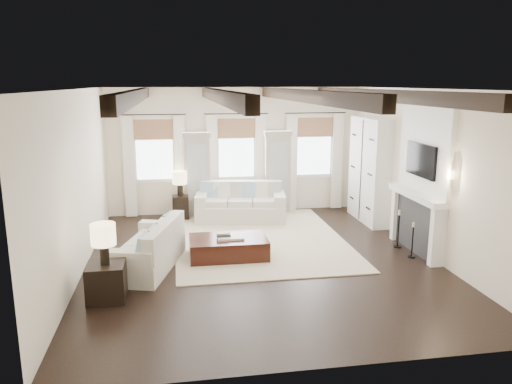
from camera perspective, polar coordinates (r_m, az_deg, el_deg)
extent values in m
plane|color=black|center=(9.59, 0.61, -7.80)|extent=(7.50, 7.50, 0.00)
cube|color=white|center=(12.82, -2.30, 4.73)|extent=(6.50, 0.04, 3.20)
cube|color=white|center=(5.62, 7.35, -5.46)|extent=(6.50, 0.04, 3.20)
cube|color=white|center=(9.18, -19.77, 0.92)|extent=(0.04, 7.50, 3.20)
cube|color=white|center=(10.23, 18.87, 2.11)|extent=(0.04, 7.50, 3.20)
cube|color=white|center=(9.00, 0.66, 11.69)|extent=(6.50, 7.50, 0.04)
cube|color=black|center=(8.89, -13.70, 10.57)|extent=(0.16, 7.40, 0.22)
cube|color=black|center=(8.90, -4.19, 10.88)|extent=(0.16, 7.40, 0.22)
cube|color=black|center=(9.16, 5.36, 10.90)|extent=(0.16, 7.40, 0.22)
cube|color=black|center=(9.63, 13.88, 10.67)|extent=(0.16, 7.40, 0.22)
cube|color=white|center=(12.70, -11.53, 4.64)|extent=(0.90, 0.03, 1.45)
cube|color=#936646|center=(12.58, -11.64, 7.00)|extent=(0.94, 0.04, 0.50)
cube|color=white|center=(12.69, -14.27, 2.77)|extent=(0.28, 0.08, 2.50)
cube|color=white|center=(12.65, -8.66, 2.98)|extent=(0.28, 0.08, 2.50)
cylinder|color=black|center=(12.50, -11.73, 8.66)|extent=(1.60, 0.02, 0.02)
cube|color=white|center=(12.79, -2.28, 4.93)|extent=(0.90, 0.03, 1.45)
cube|color=#936646|center=(12.67, -2.27, 7.28)|extent=(0.94, 0.04, 0.50)
cube|color=white|center=(12.68, -5.00, 3.10)|extent=(0.28, 0.08, 2.50)
cube|color=white|center=(12.84, 0.54, 3.26)|extent=(0.28, 0.08, 2.50)
cylinder|color=black|center=(12.59, -2.26, 8.93)|extent=(1.60, 0.02, 0.02)
cube|color=white|center=(13.20, 6.62, 5.09)|extent=(0.90, 0.03, 1.45)
cube|color=#936646|center=(13.08, 6.75, 7.36)|extent=(0.94, 0.04, 0.50)
cube|color=white|center=(13.00, 4.06, 3.34)|extent=(0.28, 0.08, 2.50)
cube|color=white|center=(13.34, 9.26, 3.44)|extent=(0.28, 0.08, 2.50)
cylinder|color=black|center=(13.01, 6.85, 8.97)|extent=(1.60, 0.02, 0.02)
cube|color=#B5AE9E|center=(12.62, -6.78, 1.76)|extent=(0.64, 0.38, 2.00)
cube|color=#B2B7BA|center=(12.39, -6.75, 2.28)|extent=(0.48, 0.02, 1.40)
cube|color=#B5AE9E|center=(12.47, -6.90, 6.56)|extent=(0.70, 0.42, 0.12)
cube|color=#B5AE9E|center=(12.87, 2.38, 2.05)|extent=(0.64, 0.38, 2.00)
cube|color=#B2B7BA|center=(12.65, 2.57, 2.56)|extent=(0.48, 0.02, 1.40)
cube|color=#B5AE9E|center=(12.72, 2.42, 6.75)|extent=(0.70, 0.42, 0.12)
cube|color=#252527|center=(10.42, 18.03, -3.59)|extent=(0.18, 1.50, 1.10)
cube|color=black|center=(10.45, 17.83, -4.39)|extent=(0.10, 0.90, 0.70)
cube|color=white|center=(9.71, 20.02, -4.89)|extent=(0.26, 0.14, 1.10)
cube|color=white|center=(11.11, 15.92, -2.48)|extent=(0.26, 0.14, 1.10)
cube|color=white|center=(10.24, 17.91, -0.33)|extent=(0.32, 1.90, 0.12)
cube|color=white|center=(10.14, 18.82, 4.88)|extent=(0.10, 1.90, 1.80)
cube|color=black|center=(10.14, 18.37, 3.48)|extent=(0.07, 1.10, 0.64)
cylinder|color=#FFD899|center=(9.26, 21.42, 1.83)|extent=(0.10, 0.10, 0.14)
cube|color=silver|center=(12.30, 12.81, 2.45)|extent=(0.40, 1.70, 2.50)
cube|color=black|center=(12.22, 11.90, 2.43)|extent=(0.01, 0.02, 2.40)
cube|color=beige|center=(10.80, 0.33, -5.39)|extent=(3.58, 4.62, 0.02)
cube|color=silver|center=(12.21, -1.78, -2.34)|extent=(2.27, 1.28, 0.41)
cube|color=silver|center=(12.46, -1.77, 0.15)|extent=(2.06, 0.53, 0.51)
cube|color=silver|center=(12.18, -6.24, -0.81)|extent=(0.40, 0.95, 0.27)
cube|color=silver|center=(12.15, 2.66, -0.78)|extent=(0.40, 0.95, 0.27)
cube|color=silver|center=(12.11, -4.61, -1.14)|extent=(0.66, 0.69, 0.14)
cube|color=silver|center=(12.09, -1.80, -1.14)|extent=(0.66, 0.69, 0.14)
cube|color=silver|center=(12.09, 1.02, -1.13)|extent=(0.66, 0.69, 0.14)
cube|color=#7CA8B9|center=(12.32, -5.36, 0.10)|extent=(0.46, 0.28, 0.45)
cube|color=silver|center=(12.30, -3.93, 0.11)|extent=(0.46, 0.28, 0.45)
cube|color=beige|center=(12.29, -2.50, 0.11)|extent=(0.46, 0.28, 0.45)
cube|color=#7CA8B9|center=(12.28, -1.07, 0.12)|extent=(0.46, 0.28, 0.45)
cube|color=silver|center=(12.29, 0.37, 0.12)|extent=(0.46, 0.28, 0.45)
cube|color=beige|center=(12.30, 1.80, 0.13)|extent=(0.46, 0.28, 0.45)
cube|color=silver|center=(9.36, -12.32, -7.37)|extent=(1.43, 2.17, 0.38)
cube|color=silver|center=(9.12, -10.37, -4.98)|extent=(0.73, 1.88, 0.48)
cube|color=silver|center=(10.05, -10.78, -4.04)|extent=(0.89, 0.48, 0.25)
cube|color=silver|center=(8.48, -14.34, -7.32)|extent=(0.89, 0.48, 0.25)
cube|color=silver|center=(9.79, -11.60, -4.87)|extent=(0.70, 0.67, 0.13)
cube|color=silver|center=(9.29, -12.67, -5.86)|extent=(0.70, 0.67, 0.13)
cube|color=silver|center=(8.80, -13.86, -6.96)|extent=(0.70, 0.67, 0.13)
cube|color=#7CA8B9|center=(9.81, -10.06, -3.55)|extent=(0.31, 0.44, 0.42)
cube|color=silver|center=(9.38, -10.90, -4.34)|extent=(0.31, 0.44, 0.42)
cube|color=beige|center=(8.94, -11.82, -5.20)|extent=(0.31, 0.44, 0.42)
cube|color=#7CA8B9|center=(8.52, -12.83, -6.15)|extent=(0.31, 0.44, 0.42)
cube|color=black|center=(9.70, -3.17, -6.37)|extent=(1.49, 0.94, 0.39)
cube|color=white|center=(9.63, -2.94, -5.16)|extent=(0.50, 0.39, 0.04)
cube|color=#262628|center=(9.63, -3.73, -4.91)|extent=(0.26, 0.20, 0.04)
cube|color=beige|center=(9.62, -3.89, -4.71)|extent=(0.22, 0.17, 0.03)
cube|color=black|center=(8.20, -16.73, -9.80)|extent=(0.58, 0.58, 0.58)
cylinder|color=black|center=(8.04, -16.93, -6.86)|extent=(0.15, 0.15, 0.31)
cylinder|color=#F9D89E|center=(7.95, -17.07, -4.65)|extent=(0.38, 0.38, 0.33)
cube|color=black|center=(12.47, -8.61, -1.73)|extent=(0.39, 0.39, 0.59)
cylinder|color=black|center=(12.37, -8.68, 0.25)|extent=(0.14, 0.14, 0.29)
cylinder|color=#F9D89E|center=(12.31, -8.72, 1.63)|extent=(0.35, 0.35, 0.31)
cylinder|color=black|center=(10.20, 17.33, -7.08)|extent=(0.14, 0.14, 0.02)
cylinder|color=black|center=(10.10, 17.44, -5.47)|extent=(0.03, 0.03, 0.62)
cylinder|color=beige|center=(10.01, 17.57, -3.59)|extent=(0.05, 0.05, 0.09)
cylinder|color=black|center=(10.72, 15.85, -6.02)|extent=(0.16, 0.16, 0.02)
cylinder|color=black|center=(10.62, 15.96, -4.29)|extent=(0.03, 0.03, 0.70)
cylinder|color=beige|center=(10.52, 16.09, -2.27)|extent=(0.06, 0.06, 0.10)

